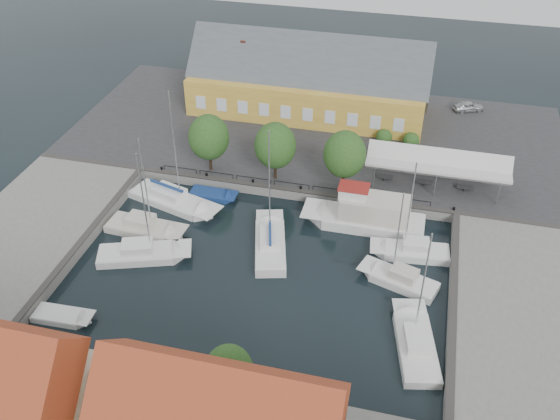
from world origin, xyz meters
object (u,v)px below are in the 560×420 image
east_boat_a (412,253)px  launch_nw (212,196)px  west_boat_b (145,229)px  east_boat_c (415,345)px  warehouse (304,83)px  west_boat_c (142,255)px  tent_canopy (438,164)px  car_red (279,146)px  east_boat_b (400,281)px  trawler (368,217)px  center_sailboat (270,245)px  car_silver (469,106)px  west_boat_a (173,202)px  launch_sw (63,318)px

east_boat_a → launch_nw: size_ratio=2.04×
west_boat_b → east_boat_c: bearing=-17.9°
warehouse → west_boat_b: 28.68m
warehouse → east_boat_c: 38.92m
west_boat_c → tent_canopy: bearing=33.8°
car_red → east_boat_a: (15.55, -13.12, -1.46)m
warehouse → east_boat_b: 32.01m
trawler → east_boat_a: size_ratio=1.15×
car_red → trawler: 14.77m
east_boat_b → east_boat_a: bearing=80.3°
center_sailboat → trawler: (8.12, 5.55, 0.65)m
warehouse → tent_canopy: warehouse is taller
car_silver → west_boat_b: bearing=114.5°
east_boat_b → west_boat_a: 23.91m
tent_canopy → west_boat_a: size_ratio=1.07×
car_red → west_boat_c: west_boat_c is taller
warehouse → car_silver: warehouse is taller
tent_canopy → west_boat_b: size_ratio=1.31×
warehouse → west_boat_a: bearing=-111.3°
east_boat_b → west_boat_a: (-23.05, 6.33, 0.01)m
trawler → west_boat_c: bearing=-153.0°
east_boat_a → launch_nw: bearing=167.7°
west_boat_a → west_boat_c: west_boat_a is taller
west_boat_a → center_sailboat: bearing=-21.4°
trawler → launch_sw: 28.41m
launch_sw → car_silver: bearing=54.4°
launch_nw → warehouse: bearing=75.4°
west_boat_c → west_boat_a: bearing=93.3°
east_boat_c → trawler: bearing=111.1°
launch_nw → car_red: bearing=61.1°
east_boat_c → west_boat_c: west_boat_c is taller
tent_canopy → east_boat_b: bearing=-98.3°
trawler → west_boat_b: size_ratio=1.11×
car_silver → trawler: trawler is taller
warehouse → west_boat_c: bearing=-104.9°
car_silver → car_red: size_ratio=0.83×
car_red → launch_sw: bearing=-108.8°
tent_canopy → trawler: 9.39m
warehouse → west_boat_a: west_boat_a is taller
center_sailboat → west_boat_c: center_sailboat is taller
car_silver → launch_sw: 53.06m
east_boat_a → west_boat_b: bearing=-174.0°
west_boat_b → car_red: bearing=60.0°
east_boat_a → east_boat_c: bearing=-84.2°
car_silver → east_boat_b: bearing=148.6°
east_boat_a → west_boat_c: west_boat_c is taller
car_silver → east_boat_a: size_ratio=0.36×
east_boat_c → car_red: bearing=124.7°
west_boat_c → east_boat_a: bearing=14.8°
launch_sw → west_boat_a: bearing=81.6°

